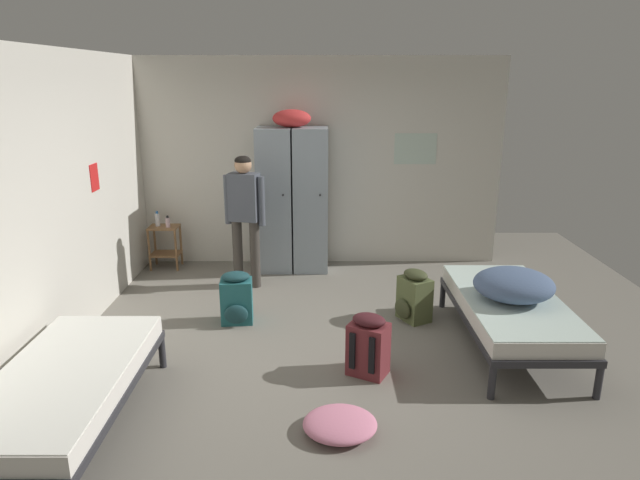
{
  "coord_description": "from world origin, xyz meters",
  "views": [
    {
      "loc": [
        0.01,
        -4.89,
        2.46
      ],
      "look_at": [
        0.0,
        0.24,
        0.95
      ],
      "focal_mm": 31.33,
      "sensor_mm": 36.0,
      "label": 1
    }
  ],
  "objects_px": {
    "lotion_bottle": "(169,222)",
    "backpack_maroon": "(370,345)",
    "water_bottle": "(159,219)",
    "backpack_olive": "(415,297)",
    "bedding_heap": "(515,285)",
    "backpack_teal": "(238,299)",
    "bed_left_front": "(66,383)",
    "person_traveler": "(246,209)",
    "shelf_unit": "(166,243)",
    "locker_bank": "(294,197)",
    "bed_right": "(511,308)",
    "clothes_pile_pink": "(341,424)"
  },
  "relations": [
    {
      "from": "person_traveler",
      "to": "bed_right",
      "type": "bearing_deg",
      "value": -30.55
    },
    {
      "from": "backpack_maroon",
      "to": "water_bottle",
      "type": "bearing_deg",
      "value": 132.44
    },
    {
      "from": "bedding_heap",
      "to": "backpack_teal",
      "type": "height_order",
      "value": "bedding_heap"
    },
    {
      "from": "person_traveler",
      "to": "water_bottle",
      "type": "distance_m",
      "value": 1.46
    },
    {
      "from": "locker_bank",
      "to": "person_traveler",
      "type": "relative_size",
      "value": 1.3
    },
    {
      "from": "water_bottle",
      "to": "backpack_olive",
      "type": "bearing_deg",
      "value": -28.48
    },
    {
      "from": "shelf_unit",
      "to": "backpack_maroon",
      "type": "xyz_separation_m",
      "value": [
        2.47,
        -2.77,
        -0.09
      ]
    },
    {
      "from": "locker_bank",
      "to": "bedding_heap",
      "type": "distance_m",
      "value": 3.13
    },
    {
      "from": "bed_left_front",
      "to": "backpack_teal",
      "type": "bearing_deg",
      "value": 63.07
    },
    {
      "from": "bedding_heap",
      "to": "person_traveler",
      "type": "bearing_deg",
      "value": 148.67
    },
    {
      "from": "bed_left_front",
      "to": "lotion_bottle",
      "type": "relative_size",
      "value": 12.43
    },
    {
      "from": "bed_left_front",
      "to": "bedding_heap",
      "type": "distance_m",
      "value": 3.81
    },
    {
      "from": "water_bottle",
      "to": "backpack_olive",
      "type": "distance_m",
      "value": 3.56
    },
    {
      "from": "backpack_olive",
      "to": "bed_right",
      "type": "bearing_deg",
      "value": -35.92
    },
    {
      "from": "shelf_unit",
      "to": "bedding_heap",
      "type": "height_order",
      "value": "bedding_heap"
    },
    {
      "from": "water_bottle",
      "to": "clothes_pile_pink",
      "type": "bearing_deg",
      "value": -57.86
    },
    {
      "from": "bed_right",
      "to": "backpack_maroon",
      "type": "relative_size",
      "value": 3.45
    },
    {
      "from": "bed_right",
      "to": "backpack_teal",
      "type": "relative_size",
      "value": 3.45
    },
    {
      "from": "bed_right",
      "to": "backpack_teal",
      "type": "height_order",
      "value": "backpack_teal"
    },
    {
      "from": "shelf_unit",
      "to": "lotion_bottle",
      "type": "height_order",
      "value": "lotion_bottle"
    },
    {
      "from": "water_bottle",
      "to": "backpack_olive",
      "type": "relative_size",
      "value": 0.36
    },
    {
      "from": "bed_left_front",
      "to": "backpack_olive",
      "type": "distance_m",
      "value": 3.38
    },
    {
      "from": "shelf_unit",
      "to": "locker_bank",
      "type": "bearing_deg",
      "value": -0.62
    },
    {
      "from": "bed_right",
      "to": "person_traveler",
      "type": "bearing_deg",
      "value": 149.45
    },
    {
      "from": "lotion_bottle",
      "to": "backpack_maroon",
      "type": "relative_size",
      "value": 0.28
    },
    {
      "from": "water_bottle",
      "to": "backpack_olive",
      "type": "xyz_separation_m",
      "value": [
        3.11,
        -1.69,
        -0.4
      ]
    },
    {
      "from": "backpack_olive",
      "to": "shelf_unit",
      "type": "bearing_deg",
      "value": 151.18
    },
    {
      "from": "backpack_teal",
      "to": "clothes_pile_pink",
      "type": "height_order",
      "value": "backpack_teal"
    },
    {
      "from": "backpack_teal",
      "to": "bed_right",
      "type": "bearing_deg",
      "value": -11.08
    },
    {
      "from": "locker_bank",
      "to": "bedding_heap",
      "type": "xyz_separation_m",
      "value": [
        2.12,
        -2.27,
        -0.34
      ]
    },
    {
      "from": "shelf_unit",
      "to": "water_bottle",
      "type": "xyz_separation_m",
      "value": [
        -0.08,
        0.02,
        0.31
      ]
    },
    {
      "from": "bed_left_front",
      "to": "bed_right",
      "type": "bearing_deg",
      "value": 20.49
    },
    {
      "from": "shelf_unit",
      "to": "clothes_pile_pink",
      "type": "xyz_separation_m",
      "value": [
        2.2,
        -3.6,
        -0.28
      ]
    },
    {
      "from": "locker_bank",
      "to": "bed_left_front",
      "type": "bearing_deg",
      "value": -112.15
    },
    {
      "from": "bed_left_front",
      "to": "bed_right",
      "type": "xyz_separation_m",
      "value": [
        3.58,
        1.34,
        0.0
      ]
    },
    {
      "from": "lotion_bottle",
      "to": "locker_bank",
      "type": "bearing_deg",
      "value": 0.76
    },
    {
      "from": "bedding_heap",
      "to": "shelf_unit",
      "type": "bearing_deg",
      "value": 149.06
    },
    {
      "from": "person_traveler",
      "to": "backpack_olive",
      "type": "distance_m",
      "value": 2.22
    },
    {
      "from": "bedding_heap",
      "to": "backpack_maroon",
      "type": "distance_m",
      "value": 1.48
    },
    {
      "from": "water_bottle",
      "to": "clothes_pile_pink",
      "type": "distance_m",
      "value": 4.32
    },
    {
      "from": "lotion_bottle",
      "to": "backpack_maroon",
      "type": "bearing_deg",
      "value": -48.66
    },
    {
      "from": "person_traveler",
      "to": "clothes_pile_pink",
      "type": "xyz_separation_m",
      "value": [
        1.03,
        -2.93,
        -0.89
      ]
    },
    {
      "from": "bed_right",
      "to": "person_traveler",
      "type": "relative_size",
      "value": 1.2
    },
    {
      "from": "lotion_bottle",
      "to": "backpack_teal",
      "type": "relative_size",
      "value": 0.28
    },
    {
      "from": "locker_bank",
      "to": "bed_left_front",
      "type": "distance_m",
      "value": 3.89
    },
    {
      "from": "person_traveler",
      "to": "lotion_bottle",
      "type": "relative_size",
      "value": 10.38
    },
    {
      "from": "locker_bank",
      "to": "lotion_bottle",
      "type": "bearing_deg",
      "value": -179.24
    },
    {
      "from": "locker_bank",
      "to": "water_bottle",
      "type": "height_order",
      "value": "locker_bank"
    },
    {
      "from": "bed_right",
      "to": "lotion_bottle",
      "type": "height_order",
      "value": "lotion_bottle"
    },
    {
      "from": "locker_bank",
      "to": "bed_right",
      "type": "relative_size",
      "value": 1.09
    }
  ]
}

